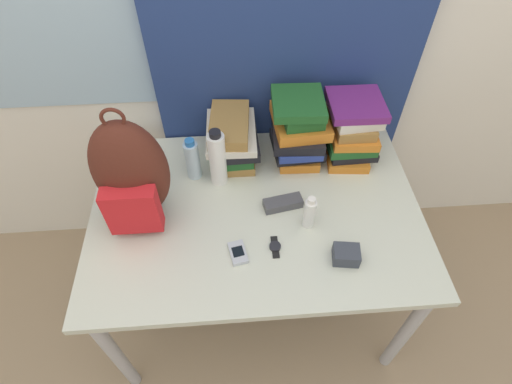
% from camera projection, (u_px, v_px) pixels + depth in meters
% --- Properties ---
extents(ground_plane, '(12.00, 12.00, 0.00)m').
position_uv_depth(ground_plane, '(263.00, 382.00, 1.83)').
color(ground_plane, '#9E8466').
extents(wall_back, '(6.00, 0.06, 2.50)m').
position_uv_depth(wall_back, '(244.00, 14.00, 1.50)').
color(wall_back, silver).
rests_on(wall_back, ground_plane).
extents(curtain_blue, '(1.09, 0.04, 2.50)m').
position_uv_depth(curtain_blue, '(290.00, 20.00, 1.47)').
color(curtain_blue, navy).
rests_on(curtain_blue, ground_plane).
extents(desk, '(1.28, 0.88, 0.73)m').
position_uv_depth(desk, '(256.00, 221.00, 1.61)').
color(desk, beige).
rests_on(desk, ground_plane).
extents(backpack, '(0.26, 0.23, 0.49)m').
position_uv_depth(backpack, '(131.00, 175.00, 1.38)').
color(backpack, '#512319').
rests_on(backpack, desk).
extents(book_stack_left, '(0.21, 0.28, 0.20)m').
position_uv_depth(book_stack_left, '(232.00, 139.00, 1.66)').
color(book_stack_left, olive).
rests_on(book_stack_left, desk).
extents(book_stack_center, '(0.24, 0.28, 0.29)m').
position_uv_depth(book_stack_center, '(298.00, 129.00, 1.64)').
color(book_stack_center, orange).
rests_on(book_stack_center, desk).
extents(book_stack_right, '(0.22, 0.29, 0.27)m').
position_uv_depth(book_stack_right, '(351.00, 129.00, 1.66)').
color(book_stack_right, orange).
rests_on(book_stack_right, desk).
extents(water_bottle, '(0.06, 0.06, 0.20)m').
position_uv_depth(water_bottle, '(193.00, 160.00, 1.60)').
color(water_bottle, silver).
rests_on(water_bottle, desk).
extents(sports_bottle, '(0.07, 0.07, 0.26)m').
position_uv_depth(sports_bottle, '(217.00, 159.00, 1.55)').
color(sports_bottle, white).
rests_on(sports_bottle, desk).
extents(sunscreen_bottle, '(0.04, 0.04, 0.15)m').
position_uv_depth(sunscreen_bottle, '(310.00, 213.00, 1.45)').
color(sunscreen_bottle, white).
rests_on(sunscreen_bottle, desk).
extents(cell_phone, '(0.07, 0.10, 0.02)m').
position_uv_depth(cell_phone, '(238.00, 253.00, 1.41)').
color(cell_phone, '#B7BCC6').
rests_on(cell_phone, desk).
extents(sunglasses_case, '(0.16, 0.08, 0.04)m').
position_uv_depth(sunglasses_case, '(283.00, 203.00, 1.55)').
color(sunglasses_case, '#47474C').
rests_on(sunglasses_case, desk).
extents(camera_pouch, '(0.10, 0.08, 0.05)m').
position_uv_depth(camera_pouch, '(346.00, 255.00, 1.39)').
color(camera_pouch, '#383D47').
rests_on(camera_pouch, desk).
extents(wristwatch, '(0.04, 0.09, 0.01)m').
position_uv_depth(wristwatch, '(275.00, 247.00, 1.43)').
color(wristwatch, black).
rests_on(wristwatch, desk).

